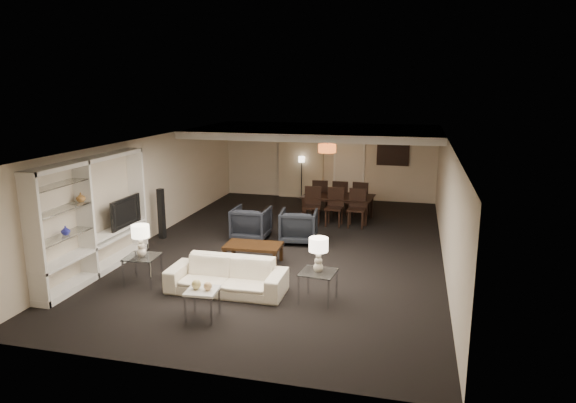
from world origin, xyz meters
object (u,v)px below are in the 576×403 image
(side_table_right, at_px, (318,287))
(vase_blue, at_px, (66,230))
(chair_fr, at_px, (362,198))
(coffee_table, at_px, (253,254))
(sofa, at_px, (227,276))
(chair_nr, at_px, (356,209))
(chair_nl, at_px, (312,206))
(armchair_right, at_px, (299,226))
(table_lamp_left, at_px, (141,241))
(marble_table, at_px, (203,304))
(chair_fm, at_px, (341,197))
(floor_speaker, at_px, (161,214))
(armchair_left, at_px, (251,223))
(dining_table, at_px, (338,208))
(pendant_light, at_px, (327,148))
(chair_nm, at_px, (334,207))
(table_lamp_right, at_px, (318,255))
(chair_fl, at_px, (321,196))
(television, at_px, (121,212))
(side_table_left, at_px, (143,270))
(vase_amber, at_px, (81,197))
(floor_lamp, at_px, (301,178))

(side_table_right, distance_m, vase_blue, 4.69)
(chair_fr, bearing_deg, coffee_table, 75.46)
(sofa, xyz_separation_m, chair_nr, (1.79, 4.99, 0.19))
(sofa, distance_m, chair_nl, 5.03)
(armchair_right, relative_size, table_lamp_left, 1.44)
(marble_table, bearing_deg, armchair_right, 82.23)
(side_table_right, relative_size, chair_fm, 0.58)
(table_lamp_left, bearing_deg, floor_speaker, 110.60)
(armchair_left, xyz_separation_m, side_table_right, (2.30, -3.30, -0.12))
(dining_table, bearing_deg, pendant_light, 125.90)
(floor_speaker, xyz_separation_m, chair_nm, (3.95, 2.17, -0.12))
(sofa, relative_size, table_lamp_right, 3.53)
(side_table_right, height_order, chair_fr, chair_fr)
(table_lamp_left, xyz_separation_m, dining_table, (2.89, 5.64, -0.52))
(chair_fm, bearing_deg, chair_fl, 0.70)
(table_lamp_left, height_order, chair_fl, table_lamp_left)
(chair_fl, bearing_deg, television, 53.76)
(television, bearing_deg, vase_blue, 179.04)
(side_table_left, bearing_deg, dining_table, 62.85)
(side_table_left, height_order, chair_nl, chair_nl)
(armchair_left, distance_m, side_table_right, 4.02)
(sofa, distance_m, table_lamp_right, 1.78)
(side_table_right, distance_m, table_lamp_left, 3.45)
(table_lamp_left, xyz_separation_m, floor_speaker, (-1.06, 2.81, -0.23))
(chair_nm, bearing_deg, table_lamp_right, -80.68)
(chair_nm, bearing_deg, pendant_light, 111.45)
(chair_fl, distance_m, chair_fm, 0.60)
(armchair_left, distance_m, table_lamp_right, 4.05)
(chair_nl, bearing_deg, armchair_left, -131.58)
(armchair_left, xyz_separation_m, table_lamp_left, (-1.10, -3.30, 0.46))
(table_lamp_right, height_order, vase_amber, vase_amber)
(coffee_table, distance_m, side_table_right, 2.34)
(armchair_left, distance_m, television, 3.14)
(armchair_right, xyz_separation_m, television, (-3.44, -2.10, 0.66))
(armchair_left, relative_size, chair_fm, 0.87)
(coffee_table, xyz_separation_m, table_lamp_left, (-1.70, -1.60, 0.65))
(side_table_right, height_order, table_lamp_left, table_lamp_left)
(vase_amber, bearing_deg, armchair_left, 56.05)
(side_table_left, relative_size, table_lamp_left, 0.97)
(vase_blue, xyz_separation_m, chair_fr, (4.66, 6.87, -0.64))
(pendant_light, height_order, chair_fm, pendant_light)
(television, xyz_separation_m, chair_nl, (3.43, 3.78, -0.55))
(armchair_left, distance_m, marble_table, 4.44)
(side_table_right, distance_m, television, 4.76)
(vase_amber, relative_size, chair_fl, 0.18)
(vase_blue, bearing_deg, floor_lamp, 74.03)
(side_table_left, relative_size, chair_fm, 0.58)
(vase_blue, bearing_deg, table_lamp_right, 7.28)
(vase_amber, bearing_deg, floor_lamp, 73.08)
(floor_speaker, bearing_deg, vase_blue, -83.02)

